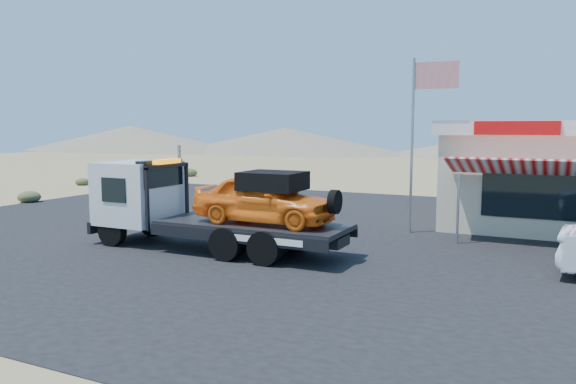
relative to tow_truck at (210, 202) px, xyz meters
name	(u,v)px	position (x,y,z in m)	size (l,w,h in m)	color
ground	(227,245)	(0.09, 0.84, -1.45)	(120.00, 120.00, 0.00)	#988157
asphalt_lot	(322,233)	(2.09, 3.84, -1.44)	(32.00, 24.00, 0.02)	black
tow_truck	(210,202)	(0.00, 0.00, 0.00)	(8.06, 2.39, 2.69)	black
flagpole	(419,125)	(5.02, 5.34, 2.31)	(1.55, 0.10, 6.00)	#99999E
desert_scrub	(71,188)	(-15.21, 8.76, -1.16)	(28.28, 31.62, 0.69)	#434927
distant_hills	(394,141)	(-9.68, 55.98, 0.44)	(126.00, 48.00, 4.20)	#726B59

